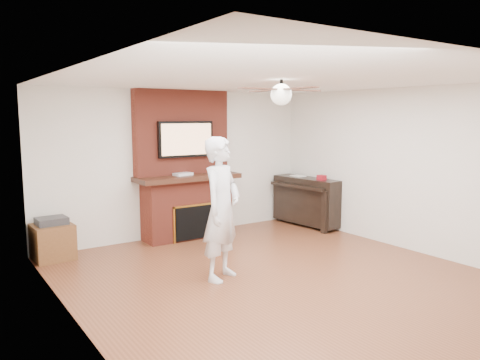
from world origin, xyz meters
TOP-DOWN VIEW (x-y plane):
  - room_shell at (0.00, 0.00)m, footprint 5.36×5.86m
  - fireplace at (0.00, 2.55)m, footprint 1.78×0.64m
  - tv at (0.00, 2.50)m, footprint 1.00×0.08m
  - ceiling_fan at (-0.00, 0.00)m, footprint 1.21×1.21m
  - person at (-0.60, 0.42)m, footprint 0.79×0.71m
  - side_table at (-2.20, 2.48)m, footprint 0.56×0.56m
  - piano at (2.28, 2.00)m, footprint 0.65×1.43m
  - cable_box at (-0.10, 2.45)m, footprint 0.33×0.23m
  - candle_orange at (-0.22, 2.36)m, footprint 0.07×0.07m
  - candle_green at (0.01, 2.34)m, footprint 0.08×0.08m
  - candle_cream at (0.09, 2.34)m, footprint 0.08×0.08m
  - candle_blue at (0.25, 2.37)m, footprint 0.06×0.06m

SIDE VIEW (x-z plane):
  - candle_blue at x=0.25m, z-range 0.00..0.08m
  - candle_green at x=0.01m, z-range 0.00..0.08m
  - candle_orange at x=-0.22m, z-range 0.00..0.12m
  - candle_cream at x=0.09m, z-range 0.00..0.12m
  - side_table at x=-2.20m, z-range -0.02..0.59m
  - piano at x=2.28m, z-range -0.01..0.99m
  - person at x=-0.60m, z-range 0.00..1.81m
  - fireplace at x=0.00m, z-range -0.25..2.25m
  - cable_box at x=-0.10m, z-range 1.08..1.12m
  - room_shell at x=0.00m, z-range -0.18..2.68m
  - tv at x=0.00m, z-range 1.38..1.98m
  - ceiling_fan at x=0.00m, z-range 2.18..2.49m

